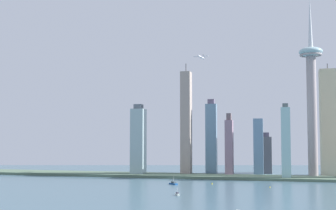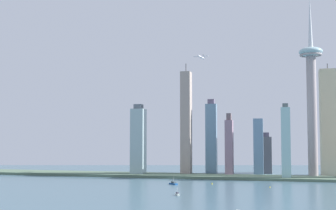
# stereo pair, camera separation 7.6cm
# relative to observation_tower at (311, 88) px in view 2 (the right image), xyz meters

# --- Properties ---
(waterfront_pier) EXTENTS (727.37, 61.60, 3.99)m
(waterfront_pier) POSITION_rel_observation_tower_xyz_m (-231.78, -28.95, -139.63)
(waterfront_pier) COLOR #516954
(waterfront_pier) RESTS_ON ground
(observation_tower) EXTENTS (36.93, 36.93, 292.22)m
(observation_tower) POSITION_rel_observation_tower_xyz_m (0.00, 0.00, 0.00)
(observation_tower) COLOR #A09394
(observation_tower) RESTS_ON ground
(skyscraper_0) EXTENTS (12.24, 20.66, 102.56)m
(skyscraper_0) POSITION_rel_observation_tower_xyz_m (-130.06, -3.29, -93.79)
(skyscraper_0) COLOR gray
(skyscraper_0) RESTS_ON ground
(skyscraper_1) EXTENTS (13.61, 16.19, 114.95)m
(skyscraper_1) POSITION_rel_observation_tower_xyz_m (-41.39, -38.02, -86.04)
(skyscraper_1) COLOR #98C5C6
(skyscraper_1) RESTS_ON ground
(skyscraper_3) EXTENTS (22.09, 24.50, 71.62)m
(skyscraper_3) POSITION_rel_observation_tower_xyz_m (-74.39, 78.97, -108.12)
(skyscraper_3) COLOR slate
(skyscraper_3) RESTS_ON ground
(skyscraper_4) EXTENTS (27.11, 25.68, 188.05)m
(skyscraper_4) POSITION_rel_observation_tower_xyz_m (30.67, 57.18, -52.62)
(skyscraper_4) COLOR #C4BB95
(skyscraper_4) RESTS_ON ground
(skyscraper_5) EXTENTS (15.40, 17.50, 93.84)m
(skyscraper_5) POSITION_rel_observation_tower_xyz_m (-83.71, 6.72, -94.71)
(skyscraper_5) COLOR #678AAB
(skyscraper_5) RESTS_ON ground
(skyscraper_6) EXTENTS (18.14, 15.31, 127.45)m
(skyscraper_6) POSITION_rel_observation_tower_xyz_m (-161.34, 11.51, -80.44)
(skyscraper_6) COLOR slate
(skyscraper_6) RESTS_ON ground
(skyscraper_7) EXTENTS (16.35, 20.60, 187.21)m
(skyscraper_7) POSITION_rel_observation_tower_xyz_m (-201.19, -4.14, -55.07)
(skyscraper_7) COLOR #A09085
(skyscraper_7) RESTS_ON ground
(skyscraper_8) EXTENTS (21.71, 23.36, 118.15)m
(skyscraper_8) POSITION_rel_observation_tower_xyz_m (-277.33, -26.95, -84.98)
(skyscraper_8) COLOR #95B0B3
(skyscraper_8) RESTS_ON ground
(boat_2) EXTENTS (6.61, 8.75, 9.00)m
(boat_2) POSITION_rel_observation_tower_xyz_m (-163.46, -243.99, -140.30)
(boat_2) COLOR white
(boat_2) RESTS_ON ground
(boat_4) EXTENTS (13.74, 12.38, 10.79)m
(boat_4) POSITION_rel_observation_tower_xyz_m (-192.35, -137.73, -140.13)
(boat_4) COLOR navy
(boat_4) RESTS_ON ground
(channel_buoy_1) EXTENTS (1.80, 1.80, 2.77)m
(channel_buoy_1) POSITION_rel_observation_tower_xyz_m (-141.59, -122.97, -140.24)
(channel_buoy_1) COLOR yellow
(channel_buoy_1) RESTS_ON ground
(channel_buoy_2) EXTENTS (1.78, 1.78, 1.55)m
(channel_buoy_2) POSITION_rel_observation_tower_xyz_m (-64.11, -141.83, -140.85)
(channel_buoy_2) COLOR yellow
(channel_buoy_2) RESTS_ON ground
(airplane) EXTENTS (26.95, 30.58, 8.13)m
(airplane) POSITION_rel_observation_tower_xyz_m (-179.35, 17.99, 59.85)
(airplane) COLOR silver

